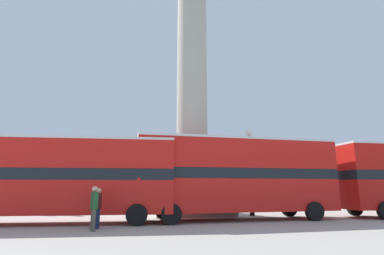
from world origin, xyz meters
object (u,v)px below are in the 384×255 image
at_px(monument_column, 192,93).
at_px(pedestrian_by_plinth, 98,206).
at_px(pedestrian_near_lamp, 94,205).
at_px(bus_a, 59,176).
at_px(equestrian_statue, 27,191).
at_px(bus_b, 237,175).
at_px(street_lamp, 250,161).

height_order(monument_column, pedestrian_by_plinth, monument_column).
xyz_separation_m(pedestrian_near_lamp, pedestrian_by_plinth, (0.06, 0.76, -0.06)).
bearing_deg(monument_column, bus_a, -149.46).
height_order(equestrian_statue, pedestrian_by_plinth, equestrian_statue).
height_order(bus_b, pedestrian_near_lamp, bus_b).
xyz_separation_m(monument_column, pedestrian_near_lamp, (-5.21, -7.19, -7.40)).
distance_m(bus_a, equestrian_statue, 8.94).
bearing_deg(bus_b, monument_column, 110.84).
relative_size(bus_a, pedestrian_by_plinth, 6.61).
xyz_separation_m(monument_column, equestrian_statue, (-11.62, 3.47, -6.91)).
distance_m(monument_column, street_lamp, 6.40).
xyz_separation_m(equestrian_statue, pedestrian_near_lamp, (6.41, -10.67, -0.48)).
distance_m(monument_column, bus_b, 7.47).
relative_size(bus_a, pedestrian_near_lamp, 6.31).
height_order(equestrian_statue, pedestrian_near_lamp, equestrian_statue).
relative_size(monument_column, street_lamp, 3.93).
distance_m(bus_b, pedestrian_near_lamp, 7.90).
distance_m(bus_a, bus_b, 9.32).
xyz_separation_m(monument_column, street_lamp, (3.58, -1.67, -5.03)).
relative_size(street_lamp, pedestrian_near_lamp, 3.07).
distance_m(street_lamp, pedestrian_by_plinth, 10.24).
distance_m(monument_column, pedestrian_by_plinth, 11.12).
bearing_deg(bus_b, bus_a, 177.75).
bearing_deg(bus_b, street_lamp, 50.27).
distance_m(monument_column, equestrian_statue, 13.96).
xyz_separation_m(bus_a, pedestrian_near_lamp, (2.21, -2.82, -1.28)).
height_order(monument_column, pedestrian_near_lamp, monument_column).
relative_size(equestrian_statue, pedestrian_near_lamp, 3.11).
bearing_deg(pedestrian_near_lamp, bus_b, 90.73).
bearing_deg(street_lamp, bus_b, -125.42).
bearing_deg(equestrian_statue, bus_a, -31.84).
bearing_deg(bus_b, equestrian_statue, 146.63).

